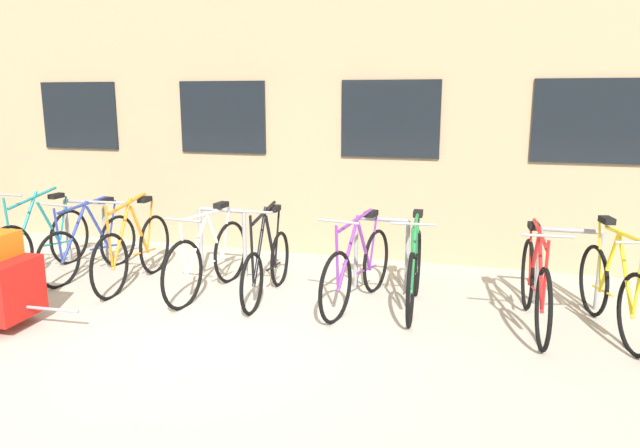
{
  "coord_description": "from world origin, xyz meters",
  "views": [
    {
      "loc": [
        2.61,
        -4.67,
        2.2
      ],
      "look_at": [
        0.72,
        1.6,
        0.8
      ],
      "focal_mm": 33.66,
      "sensor_mm": 36.0,
      "label": 1
    }
  ],
  "objects_px": {
    "bicycle_yellow": "(613,291)",
    "bicycle_purple": "(357,269)",
    "bicycle_green": "(414,271)",
    "bicycle_teal": "(41,242)",
    "bicycle_blue": "(90,246)",
    "bicycle_orange": "(134,251)",
    "bicycle_black": "(267,265)",
    "bicycle_white": "(208,259)",
    "bicycle_red": "(535,286)"
  },
  "relations": [
    {
      "from": "bicycle_orange",
      "to": "bicycle_teal",
      "type": "bearing_deg",
      "value": 177.83
    },
    {
      "from": "bicycle_red",
      "to": "bicycle_orange",
      "type": "height_order",
      "value": "bicycle_orange"
    },
    {
      "from": "bicycle_orange",
      "to": "bicycle_red",
      "type": "bearing_deg",
      "value": -0.44
    },
    {
      "from": "bicycle_black",
      "to": "bicycle_teal",
      "type": "xyz_separation_m",
      "value": [
        -3.07,
        0.06,
        0.03
      ]
    },
    {
      "from": "bicycle_orange",
      "to": "bicycle_blue",
      "type": "bearing_deg",
      "value": 167.49
    },
    {
      "from": "bicycle_white",
      "to": "bicycle_teal",
      "type": "xyz_separation_m",
      "value": [
        -2.38,
        0.11,
        0.0
      ]
    },
    {
      "from": "bicycle_green",
      "to": "bicycle_teal",
      "type": "height_order",
      "value": "bicycle_teal"
    },
    {
      "from": "bicycle_yellow",
      "to": "bicycle_teal",
      "type": "height_order",
      "value": "bicycle_teal"
    },
    {
      "from": "bicycle_black",
      "to": "bicycle_teal",
      "type": "distance_m",
      "value": 3.07
    },
    {
      "from": "bicycle_blue",
      "to": "bicycle_purple",
      "type": "relative_size",
      "value": 0.95
    },
    {
      "from": "bicycle_white",
      "to": "bicycle_blue",
      "type": "xyz_separation_m",
      "value": [
        -1.74,
        0.22,
        -0.03
      ]
    },
    {
      "from": "bicycle_white",
      "to": "bicycle_teal",
      "type": "height_order",
      "value": "bicycle_teal"
    },
    {
      "from": "bicycle_yellow",
      "to": "bicycle_green",
      "type": "height_order",
      "value": "bicycle_yellow"
    },
    {
      "from": "bicycle_green",
      "to": "bicycle_black",
      "type": "bearing_deg",
      "value": -175.15
    },
    {
      "from": "bicycle_blue",
      "to": "bicycle_orange",
      "type": "height_order",
      "value": "bicycle_orange"
    },
    {
      "from": "bicycle_orange",
      "to": "bicycle_purple",
      "type": "height_order",
      "value": "bicycle_orange"
    },
    {
      "from": "bicycle_white",
      "to": "bicycle_black",
      "type": "bearing_deg",
      "value": 4.27
    },
    {
      "from": "bicycle_yellow",
      "to": "bicycle_blue",
      "type": "xyz_separation_m",
      "value": [
        -5.93,
        0.15,
        -0.02
      ]
    },
    {
      "from": "bicycle_black",
      "to": "bicycle_teal",
      "type": "relative_size",
      "value": 0.93
    },
    {
      "from": "bicycle_blue",
      "to": "bicycle_purple",
      "type": "height_order",
      "value": "bicycle_purple"
    },
    {
      "from": "bicycle_yellow",
      "to": "bicycle_purple",
      "type": "xyz_separation_m",
      "value": [
        -2.49,
        0.04,
        -0.0
      ]
    },
    {
      "from": "bicycle_green",
      "to": "bicycle_black",
      "type": "distance_m",
      "value": 1.62
    },
    {
      "from": "bicycle_black",
      "to": "bicycle_orange",
      "type": "bearing_deg",
      "value": 179.77
    },
    {
      "from": "bicycle_white",
      "to": "bicycle_green",
      "type": "relative_size",
      "value": 1.02
    },
    {
      "from": "bicycle_blue",
      "to": "bicycle_black",
      "type": "distance_m",
      "value": 2.44
    },
    {
      "from": "bicycle_yellow",
      "to": "bicycle_blue",
      "type": "bearing_deg",
      "value": 178.55
    },
    {
      "from": "bicycle_red",
      "to": "bicycle_white",
      "type": "bearing_deg",
      "value": -179.61
    },
    {
      "from": "bicycle_white",
      "to": "bicycle_green",
      "type": "xyz_separation_m",
      "value": [
        2.3,
        0.19,
        0.0
      ]
    },
    {
      "from": "bicycle_blue",
      "to": "bicycle_orange",
      "type": "xyz_separation_m",
      "value": [
        0.74,
        -0.16,
        0.03
      ]
    },
    {
      "from": "bicycle_green",
      "to": "bicycle_black",
      "type": "xyz_separation_m",
      "value": [
        -1.61,
        -0.14,
        -0.03
      ]
    },
    {
      "from": "bicycle_green",
      "to": "bicycle_purple",
      "type": "height_order",
      "value": "bicycle_purple"
    },
    {
      "from": "bicycle_red",
      "to": "bicycle_teal",
      "type": "height_order",
      "value": "bicycle_teal"
    },
    {
      "from": "bicycle_green",
      "to": "bicycle_red",
      "type": "bearing_deg",
      "value": -7.85
    },
    {
      "from": "bicycle_white",
      "to": "bicycle_orange",
      "type": "distance_m",
      "value": 1.01
    },
    {
      "from": "bicycle_black",
      "to": "bicycle_purple",
      "type": "bearing_deg",
      "value": 3.62
    },
    {
      "from": "bicycle_yellow",
      "to": "bicycle_orange",
      "type": "bearing_deg",
      "value": -179.85
    },
    {
      "from": "bicycle_red",
      "to": "bicycle_purple",
      "type": "distance_m",
      "value": 1.79
    },
    {
      "from": "bicycle_green",
      "to": "bicycle_orange",
      "type": "xyz_separation_m",
      "value": [
        -3.31,
        -0.13,
        0.0
      ]
    },
    {
      "from": "bicycle_green",
      "to": "bicycle_black",
      "type": "height_order",
      "value": "bicycle_black"
    },
    {
      "from": "bicycle_white",
      "to": "bicycle_red",
      "type": "bearing_deg",
      "value": 0.39
    },
    {
      "from": "bicycle_green",
      "to": "bicycle_teal",
      "type": "xyz_separation_m",
      "value": [
        -4.68,
        -0.08,
        0.0
      ]
    },
    {
      "from": "bicycle_green",
      "to": "bicycle_teal",
      "type": "distance_m",
      "value": 4.68
    },
    {
      "from": "bicycle_green",
      "to": "bicycle_orange",
      "type": "bearing_deg",
      "value": -177.75
    },
    {
      "from": "bicycle_purple",
      "to": "bicycle_red",
      "type": "bearing_deg",
      "value": -2.93
    },
    {
      "from": "bicycle_yellow",
      "to": "bicycle_teal",
      "type": "bearing_deg",
      "value": 179.67
    },
    {
      "from": "bicycle_white",
      "to": "bicycle_blue",
      "type": "relative_size",
      "value": 1.03
    },
    {
      "from": "bicycle_white",
      "to": "bicycle_yellow",
      "type": "xyz_separation_m",
      "value": [
        4.19,
        0.07,
        -0.0
      ]
    },
    {
      "from": "bicycle_green",
      "to": "bicycle_purple",
      "type": "xyz_separation_m",
      "value": [
        -0.6,
        -0.07,
        -0.0
      ]
    },
    {
      "from": "bicycle_white",
      "to": "bicycle_purple",
      "type": "relative_size",
      "value": 0.98
    },
    {
      "from": "bicycle_purple",
      "to": "bicycle_green",
      "type": "bearing_deg",
      "value": 6.94
    }
  ]
}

